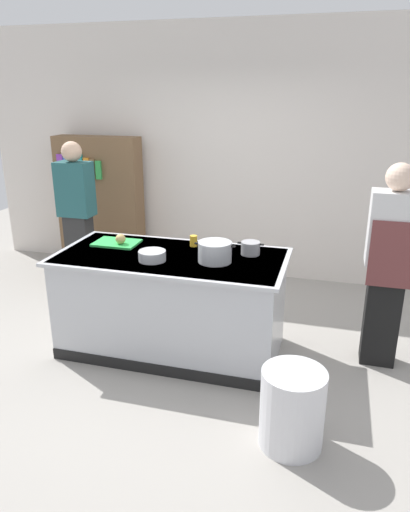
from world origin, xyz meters
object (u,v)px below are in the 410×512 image
(onion, at_px, (120,239))
(bookshelf, at_px, (100,204))
(mixing_bowl, at_px, (152,256))
(juice_cup, at_px, (194,241))
(stock_pot, at_px, (215,252))
(trash_bin, at_px, (292,408))
(sauce_pan, at_px, (250,248))
(person_guest, at_px, (77,215))
(person_chef, at_px, (389,263))

(onion, distance_m, bookshelf, 1.99)
(mixing_bowl, distance_m, juice_cup, 0.51)
(stock_pot, height_order, trash_bin, stock_pot)
(sauce_pan, distance_m, mixing_bowl, 0.84)
(sauce_pan, bearing_deg, trash_bin, -66.39)
(mixing_bowl, relative_size, juice_cup, 2.28)
(sauce_pan, bearing_deg, bookshelf, 144.77)
(mixing_bowl, distance_m, person_guest, 1.80)
(mixing_bowl, bearing_deg, stock_pot, 12.62)
(mixing_bowl, relative_size, person_guest, 0.13)
(stock_pot, xyz_separation_m, trash_bin, (0.76, -0.92, -0.71))
(onion, xyz_separation_m, bookshelf, (-1.07, 1.67, -0.11))
(trash_bin, bearing_deg, bookshelf, 135.00)
(trash_bin, height_order, person_chef, person_chef)
(sauce_pan, distance_m, person_chef, 1.13)
(sauce_pan, xyz_separation_m, person_chef, (1.13, 0.06, -0.04))
(mixing_bowl, xyz_separation_m, juice_cup, (0.22, 0.46, 0.01))
(stock_pot, height_order, person_chef, person_chef)
(person_chef, height_order, person_guest, same)
(stock_pot, distance_m, mixing_bowl, 0.52)
(trash_bin, relative_size, bookshelf, 0.32)
(onion, height_order, sauce_pan, same)
(onion, bearing_deg, juice_cup, 14.72)
(bookshelf, bearing_deg, sauce_pan, -35.23)
(mixing_bowl, relative_size, trash_bin, 0.42)
(trash_bin, bearing_deg, juice_cup, 129.80)
(trash_bin, bearing_deg, sauce_pan, 113.61)
(juice_cup, xyz_separation_m, person_guest, (-1.59, 0.71, -0.04))
(stock_pot, bearing_deg, mixing_bowl, -167.38)
(person_guest, bearing_deg, stock_pot, 78.71)
(onion, xyz_separation_m, mixing_bowl, (0.42, -0.29, -0.02))
(stock_pot, relative_size, person_guest, 0.20)
(sauce_pan, bearing_deg, mixing_bowl, -153.76)
(sauce_pan, height_order, mixing_bowl, sauce_pan)
(stock_pot, height_order, mixing_bowl, stock_pot)
(onion, height_order, stock_pot, stock_pot)
(sauce_pan, bearing_deg, juice_cup, 171.05)
(stock_pot, distance_m, person_guest, 2.15)
(trash_bin, bearing_deg, person_guest, 143.22)
(onion, height_order, person_chef, person_chef)
(stock_pot, distance_m, trash_bin, 1.39)
(sauce_pan, height_order, person_chef, person_chef)
(sauce_pan, bearing_deg, stock_pot, -133.90)
(sauce_pan, relative_size, bookshelf, 0.13)
(sauce_pan, xyz_separation_m, trash_bin, (0.51, -1.17, -0.68))
(mixing_bowl, distance_m, person_chef, 1.93)
(stock_pot, xyz_separation_m, juice_cup, (-0.29, 0.34, -0.03))
(onion, xyz_separation_m, trash_bin, (1.69, -1.09, -0.69))
(onion, relative_size, stock_pot, 0.27)
(juice_cup, relative_size, bookshelf, 0.06)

